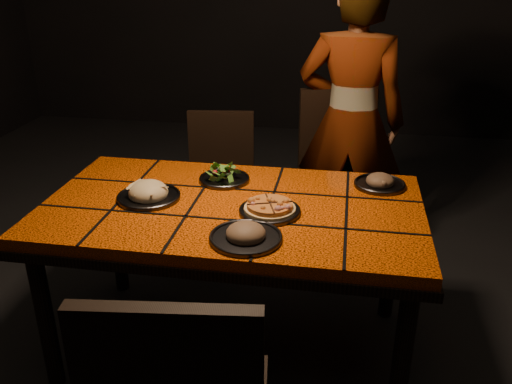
% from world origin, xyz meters
% --- Properties ---
extents(room_shell, '(6.04, 7.04, 3.08)m').
position_xyz_m(room_shell, '(0.00, 0.00, 1.50)').
color(room_shell, black).
rests_on(room_shell, ground).
extents(dining_table, '(1.62, 0.92, 0.75)m').
position_xyz_m(dining_table, '(0.00, 0.00, 0.67)').
color(dining_table, '#DE4E07').
rests_on(dining_table, ground).
extents(chair_far_left, '(0.44, 0.44, 0.87)m').
position_xyz_m(chair_far_left, '(-0.27, 0.89, 0.50)').
color(chair_far_left, black).
rests_on(chair_far_left, ground).
extents(chair_far_right, '(0.55, 0.55, 1.01)m').
position_xyz_m(chair_far_right, '(0.43, 0.99, 0.58)').
color(chair_far_right, black).
rests_on(chair_far_right, ground).
extents(diner, '(0.64, 0.44, 1.67)m').
position_xyz_m(diner, '(0.48, 1.00, 0.84)').
color(diner, brown).
rests_on(diner, ground).
extents(plate_pizza, '(0.27, 0.27, 0.04)m').
position_xyz_m(plate_pizza, '(0.17, -0.06, 0.77)').
color(plate_pizza, '#38383D').
rests_on(plate_pizza, dining_table).
extents(plate_pasta, '(0.27, 0.27, 0.09)m').
position_xyz_m(plate_pasta, '(-0.37, -0.01, 0.77)').
color(plate_pasta, '#38383D').
rests_on(plate_pasta, dining_table).
extents(plate_salad, '(0.24, 0.24, 0.07)m').
position_xyz_m(plate_salad, '(-0.09, 0.24, 0.78)').
color(plate_salad, '#38383D').
rests_on(plate_salad, dining_table).
extents(plate_mushroom_a, '(0.27, 0.27, 0.09)m').
position_xyz_m(plate_mushroom_a, '(0.12, -0.30, 0.77)').
color(plate_mushroom_a, '#38383D').
rests_on(plate_mushroom_a, dining_table).
extents(plate_mushroom_b, '(0.23, 0.23, 0.08)m').
position_xyz_m(plate_mushroom_b, '(0.62, 0.30, 0.77)').
color(plate_mushroom_b, '#38383D').
rests_on(plate_mushroom_b, dining_table).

